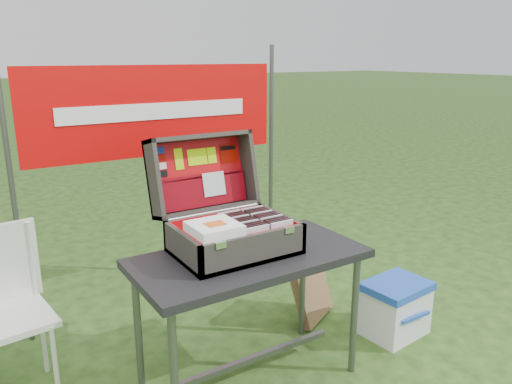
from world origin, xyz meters
TOP-DOWN VIEW (x-y plane):
  - table at (0.04, 0.08)m, footprint 1.13×0.57m
  - table_top at (0.04, 0.08)m, footprint 1.13×0.57m
  - table_leg_fl at (-0.46, -0.14)m, footprint 0.04×0.04m
  - table_leg_fr at (0.54, -0.14)m, footprint 0.04×0.04m
  - table_leg_bl at (-0.46, 0.30)m, footprint 0.04×0.04m
  - table_leg_br at (0.54, 0.30)m, footprint 0.04×0.04m
  - table_brace at (0.04, 0.08)m, footprint 0.97×0.03m
  - suitcase at (-0.00, 0.20)m, footprint 0.57×0.56m
  - suitcase_base_bottom at (-0.00, 0.14)m, footprint 0.57×0.40m
  - suitcase_base_wall_front at (-0.00, -0.05)m, footprint 0.57×0.02m
  - suitcase_base_wall_back at (-0.00, 0.33)m, footprint 0.57×0.02m
  - suitcase_base_wall_left at (-0.27, 0.14)m, footprint 0.02×0.40m
  - suitcase_base_wall_right at (0.27, 0.14)m, footprint 0.02×0.40m
  - suitcase_liner_floor at (-0.00, 0.14)m, footprint 0.52×0.36m
  - suitcase_latch_left at (-0.18, -0.06)m, footprint 0.05×0.01m
  - suitcase_latch_right at (0.18, -0.06)m, footprint 0.05×0.01m
  - suitcase_hinge at (-0.00, 0.35)m, footprint 0.51×0.02m
  - suitcase_lid_back at (-0.00, 0.53)m, footprint 0.57×0.11m
  - suitcase_lid_rim_far at (-0.00, 0.51)m, footprint 0.57×0.15m
  - suitcase_lid_rim_near at (-0.00, 0.42)m, footprint 0.57×0.15m
  - suitcase_lid_rim_left at (-0.27, 0.47)m, footprint 0.02×0.24m
  - suitcase_lid_rim_right at (0.27, 0.47)m, footprint 0.02×0.24m
  - suitcase_lid_liner at (-0.00, 0.52)m, footprint 0.52×0.09m
  - suitcase_liner_wall_front at (-0.00, -0.03)m, footprint 0.52×0.01m
  - suitcase_liner_wall_back at (-0.00, 0.32)m, footprint 0.52×0.01m
  - suitcase_liner_wall_left at (-0.26, 0.14)m, footprint 0.01×0.36m
  - suitcase_liner_wall_right at (0.25, 0.14)m, footprint 0.01×0.36m
  - suitcase_lid_pocket at (-0.00, 0.48)m, footprint 0.50×0.07m
  - suitcase_pocket_edge at (-0.00, 0.49)m, footprint 0.49×0.02m
  - suitcase_pocket_cd at (0.06, 0.46)m, footprint 0.13×0.04m
  - lid_sticker_cc_a at (-0.21, 0.54)m, footprint 0.06×0.01m
  - lid_sticker_cc_b at (-0.21, 0.53)m, footprint 0.06×0.01m
  - lid_sticker_cc_c at (-0.21, 0.52)m, footprint 0.06×0.01m
  - lid_sticker_cc_d at (-0.21, 0.52)m, footprint 0.06×0.01m
  - lid_card_neon_tall at (-0.11, 0.53)m, footprint 0.05×0.03m
  - lid_card_neon_main at (-0.00, 0.53)m, footprint 0.11×0.02m
  - lid_card_neon_small at (0.08, 0.53)m, footprint 0.05×0.02m
  - lid_sticker_band at (0.18, 0.53)m, footprint 0.10×0.03m
  - lid_sticker_band_bar at (0.18, 0.54)m, footprint 0.09×0.01m
  - cd_left_0 at (0.03, -0.01)m, footprint 0.13×0.01m
  - cd_left_1 at (0.03, 0.01)m, footprint 0.13×0.01m
  - cd_left_2 at (0.03, 0.03)m, footprint 0.13×0.01m
  - cd_left_3 at (0.03, 0.06)m, footprint 0.13×0.01m
  - cd_left_4 at (0.03, 0.08)m, footprint 0.13×0.01m
  - cd_left_5 at (0.03, 0.10)m, footprint 0.13×0.01m
  - cd_left_6 at (0.03, 0.12)m, footprint 0.13×0.01m
  - cd_left_7 at (0.03, 0.14)m, footprint 0.13×0.01m
  - cd_left_8 at (0.03, 0.17)m, footprint 0.13×0.01m
  - cd_left_9 at (0.03, 0.19)m, footprint 0.13×0.01m
  - cd_left_10 at (0.03, 0.21)m, footprint 0.13×0.01m
  - cd_left_11 at (0.03, 0.23)m, footprint 0.13×0.01m
  - cd_left_12 at (0.03, 0.26)m, footprint 0.13×0.01m
  - cd_right_0 at (0.17, -0.01)m, footprint 0.13×0.01m
  - cd_right_1 at (0.17, 0.01)m, footprint 0.13×0.01m
  - cd_right_2 at (0.17, 0.03)m, footprint 0.13×0.01m
  - cd_right_3 at (0.17, 0.06)m, footprint 0.13×0.01m
  - cd_right_4 at (0.17, 0.08)m, footprint 0.13×0.01m
  - cd_right_5 at (0.17, 0.10)m, footprint 0.13×0.01m
  - cd_right_6 at (0.17, 0.12)m, footprint 0.13×0.01m
  - cd_right_7 at (0.17, 0.14)m, footprint 0.13×0.01m
  - cd_right_8 at (0.17, 0.17)m, footprint 0.13×0.01m
  - cd_right_9 at (0.17, 0.19)m, footprint 0.13×0.01m
  - cd_right_10 at (0.17, 0.21)m, footprint 0.13×0.01m
  - cd_right_11 at (0.17, 0.23)m, footprint 0.13×0.01m
  - cd_right_12 at (0.17, 0.26)m, footprint 0.13×0.01m
  - songbook_0 at (-0.15, 0.07)m, footprint 0.21×0.21m
  - songbook_1 at (-0.15, 0.07)m, footprint 0.21×0.21m
  - songbook_2 at (-0.15, 0.07)m, footprint 0.21×0.21m
  - songbook_3 at (-0.15, 0.07)m, footprint 0.21×0.21m
  - songbook_4 at (-0.15, 0.07)m, footprint 0.21×0.21m
  - songbook_5 at (-0.15, 0.07)m, footprint 0.21×0.21m
  - songbook_6 at (-0.15, 0.07)m, footprint 0.21×0.21m
  - songbook_7 at (-0.15, 0.07)m, footprint 0.21×0.21m
  - songbook_8 at (-0.15, 0.07)m, footprint 0.21×0.21m
  - songbook_graphic at (-0.15, 0.06)m, footprint 0.09×0.07m
  - cooler at (1.02, 0.00)m, footprint 0.40×0.32m
  - cooler_body at (1.02, 0.00)m, footprint 0.39×0.30m
  - cooler_lid at (1.02, 0.00)m, footprint 0.40×0.32m
  - cooler_handle at (1.02, -0.15)m, footprint 0.23×0.02m
  - chair at (-1.00, 0.56)m, footprint 0.43×0.47m
  - chair_seat at (-1.00, 0.56)m, footprint 0.43×0.43m
  - chair_leg_fr at (-0.83, 0.39)m, footprint 0.02×0.02m
  - chair_leg_br at (-0.83, 0.72)m, footprint 0.02×0.02m
  - chair_upright_right at (-0.83, 0.74)m, footprint 0.02×0.02m
  - cardboard_box at (0.71, 0.42)m, footprint 0.40×0.31m
  - banner_post_left at (-0.85, 1.10)m, footprint 0.03×0.03m
  - banner_post_right at (0.85, 1.10)m, footprint 0.03×0.03m
  - banner at (0.00, 1.09)m, footprint 1.60×0.02m
  - banner_text at (0.00, 1.08)m, footprint 1.20×0.00m

SIDE VIEW (x-z plane):
  - table_brace at x=0.04m, z-range 0.10..0.14m
  - cooler_body at x=1.02m, z-range 0.00..0.29m
  - cooler at x=1.02m, z-range 0.00..0.33m
  - cooler_handle at x=1.02m, z-range 0.17..0.19m
  - cardboard_box at x=0.71m, z-range 0.00..0.38m
  - chair_leg_fr at x=-0.83m, z-range 0.00..0.43m
  - chair_leg_br at x=-0.83m, z-range 0.00..0.43m
  - cooler_lid at x=1.02m, z-range 0.29..0.33m
  - table_leg_fl at x=-0.46m, z-range 0.00..0.66m
  - table_leg_fr at x=0.54m, z-range 0.00..0.66m
  - table_leg_bl at x=-0.46m, z-range 0.00..0.66m
  - table_leg_br at x=0.54m, z-range 0.00..0.66m
  - table at x=0.04m, z-range 0.00..0.70m
  - chair at x=-1.00m, z-range 0.00..0.84m
  - chair_seat at x=-1.00m, z-range 0.42..0.45m
  - chair_upright_right at x=-0.83m, z-range 0.43..0.83m
  - table_top at x=0.04m, z-range 0.66..0.70m
  - suitcase_base_bottom at x=0.00m, z-range 0.70..0.72m
  - suitcase_liner_floor at x=0.00m, z-range 0.72..0.73m
  - suitcase_base_wall_front at x=0.00m, z-range 0.70..0.85m
  - suitcase_base_wall_back at x=0.00m, z-range 0.70..0.85m
  - suitcase_base_wall_left at x=-0.27m, z-range 0.70..0.85m
  - suitcase_base_wall_right at x=0.27m, z-range 0.70..0.85m
  - suitcase_liner_wall_front at x=0.00m, z-range 0.72..0.85m
  - suitcase_liner_wall_back at x=0.00m, z-range 0.72..0.85m
  - suitcase_liner_wall_left at x=-0.26m, z-range 0.72..0.85m
  - suitcase_liner_wall_right at x=0.25m, z-range 0.72..0.85m
  - cd_left_0 at x=0.03m, z-range 0.73..0.87m
  - cd_left_1 at x=0.03m, z-range 0.73..0.87m
  - cd_left_2 at x=0.03m, z-range 0.73..0.87m
  - cd_left_3 at x=0.03m, z-range 0.73..0.87m
  - cd_left_4 at x=0.03m, z-range 0.73..0.87m
  - cd_left_5 at x=0.03m, z-range 0.73..0.87m
  - cd_left_6 at x=0.03m, z-range 0.73..0.87m
  - cd_left_7 at x=0.03m, z-range 0.73..0.87m
  - cd_left_8 at x=0.03m, z-range 0.73..0.87m
  - cd_left_9 at x=0.03m, z-range 0.73..0.87m
  - cd_left_10 at x=0.03m, z-range 0.73..0.87m
  - cd_left_11 at x=0.03m, z-range 0.73..0.87m
  - cd_left_12 at x=0.03m, z-range 0.73..0.87m
  - cd_right_0 at x=0.17m, z-range 0.73..0.87m
  - cd_right_1 at x=0.17m, z-range 0.73..0.87m
  - cd_right_2 at x=0.17m, z-range 0.73..0.87m
  - cd_right_3 at x=0.17m, z-range 0.73..0.87m
  - cd_right_4 at x=0.17m, z-range 0.73..0.87m
  - cd_right_5 at x=0.17m, z-range 0.73..0.87m
  - cd_right_6 at x=0.17m, z-range 0.73..0.87m
  - cd_right_7 at x=0.17m, z-range 0.73..0.87m
  - cd_right_8 at x=0.17m, z-range 0.73..0.87m
  - cd_right_9 at x=0.17m, z-range 0.73..0.87m
  - cd_right_10 at x=0.17m, z-range 0.73..0.87m
  - cd_right_11 at x=0.17m, z-range 0.73..0.87m
  - cd_right_12 at x=0.17m, z-range 0.73..0.87m
  - suitcase_latch_left at x=-0.18m, z-range 0.83..0.86m
  - suitcase_latch_right at x=0.18m, z-range 0.83..0.86m
  - suitcase_lid_rim_near at x=0.00m, z-range 0.82..0.87m
  - banner_post_left at x=-0.85m, z-range 0.00..1.70m
  - banner_post_right at x=0.85m, z-range 0.00..1.70m
  - suitcase_hinge at x=0.00m, z-range 0.84..0.86m
  - songbook_0 at x=-0.15m, z-range 0.85..0.86m
  - songbook_1 at x=-0.15m, z-range 0.86..0.86m
  - songbook_2 at x=-0.15m, z-range 0.86..0.87m
  - songbook_3 at x=-0.15m, z-range 0.87..0.87m
  - songbook_4 at x=-0.15m, z-range 0.87..0.88m
  - songbook_5 at x=-0.15m, z-range 0.88..0.88m
  - songbook_6 at x=-0.15m, z-range 0.88..0.89m
  - songbook_7 at x=-0.15m, z-range 0.89..0.89m
  - songbook_8 at x=-0.15m, z-range 0.89..0.90m
  - songbook_graphic at x=-0.15m, z-range 0.90..0.90m
  - suitcase_lid_pocket at x=0.00m, z-range 0.85..1.02m
  - suitcase at x=0.00m, z-range 0.70..1.23m
  - suitcase_pocket_cd at x=0.06m, z-range 0.90..1.03m
  - suitcase_pocket_edge at x=0.00m, z-range 1.00..1.03m
  - suitcase_lid_back at x=0.00m, z-range 0.82..1.22m
  - suitcase_lid_liner at x=0.00m, z-range 0.85..1.19m
  - suitcase_lid_rim_left at x=-0.27m, z-range 0.82..1.25m
  - suitcase_lid_rim_right at x=0.27m, z-range 0.82..1.25m
  - lid_sticker_cc_d at x=-0.21m, z-range 1.03..1.06m
  - lid_sticker_cc_c at x=-0.21m, z-range 1.07..1.10m
  - lid_card_neon_tall at x=-0.11m, z-range 1.05..1.16m
  - lid_card_neon_main at x=0.00m, z-range 1.07..1.15m
  - lid_card_neon_small at x=0.08m, z-range 1.07..1.15m
  - lid_sticker_band at x=0.18m, z-range 1.06..1.16m
  - lid_sticker_cc_b at x=-0.21m, z-range 1.11..1.14m
  - lid_sticker_band_bar at x=0.18m, z-range 1.13..1.15m
  - lid_sticker_cc_a at x=-0.21m, z-range 1.15..1.18m
  - suitcase_lid_rim_far at x=0.00m, z-range 1.19..1.25m
  - banner at x=0.00m, z-range 1.02..1.58m
  - banner_text at x=0.00m, z-range 1.25..1.35m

